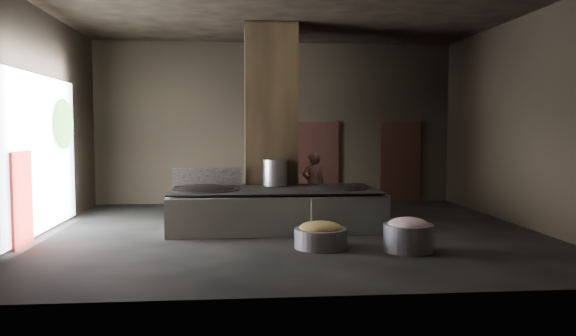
{
  "coord_description": "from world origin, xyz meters",
  "views": [
    {
      "loc": [
        -1.08,
        -11.32,
        2.09
      ],
      "look_at": [
        0.01,
        0.7,
        1.25
      ],
      "focal_mm": 35.0,
      "sensor_mm": 36.0,
      "label": 1
    }
  ],
  "objects": [
    {
      "name": "veg_fill",
      "position": [
        0.37,
        -1.64,
        0.35
      ],
      "size": [
        0.76,
        0.76,
        0.24
      ],
      "primitive_type": "ellipsoid",
      "color": "olive",
      "rests_on": "veg_basin"
    },
    {
      "name": "front_wall",
      "position": [
        0.0,
        -4.55,
        2.25
      ],
      "size": [
        10.0,
        0.1,
        4.5
      ],
      "primitive_type": "cube",
      "color": "black",
      "rests_on": "ground"
    },
    {
      "name": "pavilion_sliver",
      "position": [
        -4.88,
        -1.1,
        0.85
      ],
      "size": [
        0.05,
        0.9,
        1.7
      ],
      "primitive_type": "cube",
      "color": "maroon",
      "rests_on": "ground"
    },
    {
      "name": "wok_left",
      "position": [
        -1.75,
        0.41,
        0.75
      ],
      "size": [
        1.39,
        1.39,
        0.38
      ],
      "primitive_type": "ellipsoid",
      "color": "black",
      "rests_on": "hearth_platform"
    },
    {
      "name": "left_wall",
      "position": [
        -5.05,
        0.0,
        2.25
      ],
      "size": [
        0.1,
        9.0,
        4.5
      ],
      "primitive_type": "cube",
      "color": "black",
      "rests_on": "ground"
    },
    {
      "name": "right_wall",
      "position": [
        5.05,
        0.0,
        2.25
      ],
      "size": [
        0.1,
        9.0,
        4.5
      ],
      "primitive_type": "cube",
      "color": "black",
      "rests_on": "ground"
    },
    {
      "name": "doorway_far",
      "position": [
        3.6,
        4.45,
        1.1
      ],
      "size": [
        1.18,
        0.08,
        2.38
      ],
      "primitive_type": "cube",
      "color": "black",
      "rests_on": "ground"
    },
    {
      "name": "meat_basin",
      "position": [
        1.83,
        -2.05,
        0.23
      ],
      "size": [
        0.97,
        0.97,
        0.47
      ],
      "primitive_type": "cylinder",
      "rotation": [
        0.0,
        0.0,
        -0.15
      ],
      "color": "gray",
      "rests_on": "ground"
    },
    {
      "name": "doorway_near",
      "position": [
        1.2,
        4.45,
        1.1
      ],
      "size": [
        1.18,
        0.08,
        2.38
      ],
      "primitive_type": "cube",
      "color": "black",
      "rests_on": "ground"
    },
    {
      "name": "cook",
      "position": [
        0.73,
        1.96,
        0.77
      ],
      "size": [
        0.57,
        0.38,
        1.53
      ],
      "primitive_type": "imported",
      "rotation": [
        0.0,
        0.0,
        3.17
      ],
      "color": "brown",
      "rests_on": "ground"
    },
    {
      "name": "left_opening",
      "position": [
        -4.95,
        0.2,
        1.6
      ],
      "size": [
        0.04,
        4.2,
        3.1
      ],
      "primitive_type": "cube",
      "color": "white",
      "rests_on": "ground"
    },
    {
      "name": "meat_fill",
      "position": [
        1.83,
        -2.05,
        0.45
      ],
      "size": [
        0.71,
        0.71,
        0.27
      ],
      "primitive_type": "ellipsoid",
      "color": "#C2747F",
      "rests_on": "meat_basin"
    },
    {
      "name": "ceiling",
      "position": [
        0.0,
        0.0,
        4.55
      ],
      "size": [
        10.0,
        9.0,
        0.1
      ],
      "primitive_type": "cube",
      "color": "black",
      "rests_on": "back_wall"
    },
    {
      "name": "floor",
      "position": [
        0.0,
        0.0,
        -0.05
      ],
      "size": [
        10.0,
        9.0,
        0.1
      ],
      "primitive_type": "cube",
      "color": "black",
      "rests_on": "ground"
    },
    {
      "name": "wok_left_rim",
      "position": [
        -1.75,
        0.41,
        0.82
      ],
      "size": [
        1.42,
        1.42,
        0.05
      ],
      "primitive_type": "cylinder",
      "color": "black",
      "rests_on": "hearth_platform"
    },
    {
      "name": "tree_silhouette",
      "position": [
        -4.85,
        1.3,
        2.2
      ],
      "size": [
        0.28,
        1.1,
        1.1
      ],
      "primitive_type": "ellipsoid",
      "color": "#194714",
      "rests_on": "left_opening"
    },
    {
      "name": "ladle",
      "position": [
        0.22,
        -1.49,
        0.55
      ],
      "size": [
        0.08,
        0.37,
        0.66
      ],
      "primitive_type": "cylinder",
      "rotation": [
        0.49,
        0.0,
        -0.15
      ],
      "color": "gray",
      "rests_on": "veg_basin"
    },
    {
      "name": "veg_basin",
      "position": [
        0.37,
        -1.64,
        0.17
      ],
      "size": [
        1.16,
        1.16,
        0.34
      ],
      "primitive_type": "cylinder",
      "rotation": [
        0.0,
        0.0,
        0.29
      ],
      "color": "gray",
      "rests_on": "ground"
    },
    {
      "name": "hearth_platform",
      "position": [
        -0.3,
        0.46,
        0.38
      ],
      "size": [
        4.48,
        2.26,
        0.77
      ],
      "primitive_type": "cube",
      "rotation": [
        0.0,
        0.0,
        0.03
      ],
      "color": "silver",
      "rests_on": "ground"
    },
    {
      "name": "platform_cap",
      "position": [
        -0.3,
        0.46,
        0.82
      ],
      "size": [
        4.31,
        2.07,
        0.03
      ],
      "primitive_type": "cube",
      "color": "black",
      "rests_on": "hearth_platform"
    },
    {
      "name": "doorway_far_glow",
      "position": [
        3.6,
        4.68,
        1.05
      ],
      "size": [
        0.79,
        0.04,
        1.88
      ],
      "primitive_type": "cube",
      "color": "#8C6647",
      "rests_on": "ground"
    },
    {
      "name": "back_wall",
      "position": [
        0.0,
        4.55,
        2.25
      ],
      "size": [
        10.0,
        0.1,
        4.5
      ],
      "primitive_type": "cube",
      "color": "black",
      "rests_on": "ground"
    },
    {
      "name": "wok_right",
      "position": [
        1.05,
        0.51,
        0.75
      ],
      "size": [
        1.29,
        1.29,
        0.36
      ],
      "primitive_type": "ellipsoid",
      "color": "black",
      "rests_on": "hearth_platform"
    },
    {
      "name": "pillar",
      "position": [
        -0.3,
        1.9,
        2.25
      ],
      "size": [
        1.2,
        1.2,
        4.5
      ],
      "primitive_type": "cube",
      "color": "black",
      "rests_on": "ground"
    },
    {
      "name": "doorway_near_glow",
      "position": [
        1.07,
        4.48,
        1.05
      ],
      "size": [
        0.86,
        0.04,
        2.03
      ],
      "primitive_type": "cube",
      "color": "#8C6647",
      "rests_on": "ground"
    },
    {
      "name": "stock_pot",
      "position": [
        -0.25,
        1.01,
        1.13
      ],
      "size": [
        0.54,
        0.54,
        0.58
      ],
      "primitive_type": "cylinder",
      "color": "gray",
      "rests_on": "hearth_platform"
    },
    {
      "name": "wok_right_rim",
      "position": [
        1.05,
        0.51,
        0.82
      ],
      "size": [
        1.32,
        1.32,
        0.05
      ],
      "primitive_type": "cylinder",
      "color": "black",
      "rests_on": "hearth_platform"
    },
    {
      "name": "splash_guard",
      "position": [
        -1.75,
        1.21,
        1.03
      ],
      "size": [
        1.53,
        0.11,
        0.38
      ],
      "primitive_type": "cube",
      "rotation": [
        0.0,
        0.0,
        0.03
      ],
      "color": "black",
      "rests_on": "hearth_platform"
    }
  ]
}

